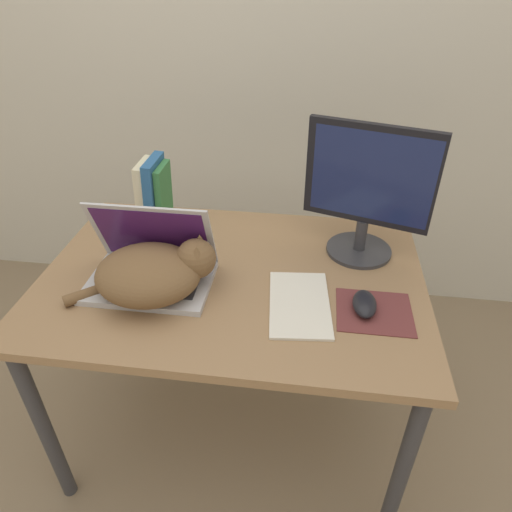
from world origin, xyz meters
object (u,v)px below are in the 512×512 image
object	(u,v)px
external_monitor	(368,190)
computer_mouse	(365,304)
notepad	(299,304)
laptop	(151,267)
book_row	(154,192)
cat	(154,272)

from	to	relation	value
external_monitor	computer_mouse	size ratio (longest dim) A/B	3.70
notepad	laptop	bearing A→B (deg)	172.78
external_monitor	notepad	world-z (taller)	external_monitor
external_monitor	book_row	bearing A→B (deg)	171.17
computer_mouse	book_row	world-z (taller)	book_row
laptop	notepad	xyz separation A→B (m)	(0.43, -0.05, -0.04)
laptop	external_monitor	size ratio (longest dim) A/B	0.85
external_monitor	cat	bearing A→B (deg)	-153.26
book_row	notepad	distance (m)	0.67
laptop	book_row	distance (m)	0.36
laptop	cat	world-z (taller)	laptop
laptop	book_row	bearing A→B (deg)	105.69
book_row	notepad	world-z (taller)	book_row
external_monitor	book_row	xyz separation A→B (m)	(-0.70, 0.11, -0.11)
cat	computer_mouse	bearing A→B (deg)	0.51
laptop	notepad	bearing A→B (deg)	-7.22
laptop	computer_mouse	bearing A→B (deg)	-4.87
laptop	notepad	size ratio (longest dim) A/B	1.21
external_monitor	laptop	bearing A→B (deg)	-158.96
cat	notepad	distance (m)	0.41
book_row	notepad	bearing A→B (deg)	-36.89
external_monitor	notepad	xyz separation A→B (m)	(-0.17, -0.29, -0.21)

